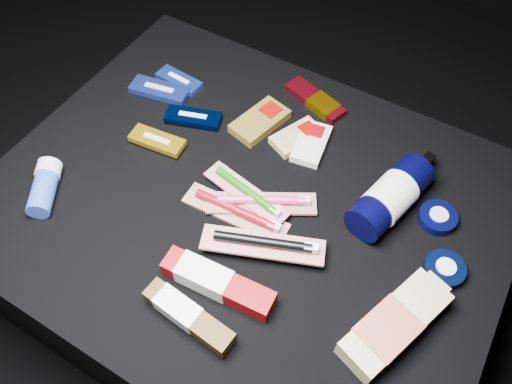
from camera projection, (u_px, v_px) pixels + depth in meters
The scene contains 21 objects.
ground at pixel (249, 285), 1.30m from camera, with size 3.00×3.00×0.00m, color black.
cloth_table at pixel (248, 248), 1.14m from camera, with size 0.98×0.78×0.40m, color black.
luna_bar_0 at pixel (179, 80), 1.15m from camera, with size 0.11×0.05×0.01m.
luna_bar_1 at pixel (160, 90), 1.13m from camera, with size 0.14×0.07×0.02m.
luna_bar_2 at pixel (193, 117), 1.08m from camera, with size 0.13×0.08×0.02m.
luna_bar_3 at pixel (157, 140), 1.04m from camera, with size 0.12×0.06×0.02m.
clif_bar_0 at pixel (262, 120), 1.08m from camera, with size 0.10×0.14×0.02m.
clif_bar_1 at pixel (312, 142), 1.04m from camera, with size 0.08×0.12×0.02m.
clif_bar_2 at pixel (299, 136), 1.05m from camera, with size 0.10×0.12×0.02m.
power_bar at pixel (318, 102), 1.11m from camera, with size 0.16×0.09×0.02m.
lotion_bottle at pixel (390, 197), 0.93m from camera, with size 0.11×0.24×0.08m.
cream_tin_upper at pixel (438, 217), 0.94m from camera, with size 0.07×0.07×0.02m.
cream_tin_lower at pixel (444, 269), 0.87m from camera, with size 0.07×0.07×0.02m.
bodywash_bottle at pixel (393, 326), 0.80m from camera, with size 0.13×0.22×0.04m.
deodorant_stick at pixel (45, 187), 0.96m from camera, with size 0.10×0.12×0.05m.
toothbrush_pack_0 at pixel (237, 212), 0.94m from camera, with size 0.21×0.06×0.02m.
toothbrush_pack_1 at pixel (263, 202), 0.95m from camera, with size 0.21×0.15×0.02m.
toothbrush_pack_2 at pixel (247, 193), 0.95m from camera, with size 0.19×0.08×0.02m.
toothbrush_pack_3 at pixel (265, 244), 0.88m from camera, with size 0.22×0.13×0.02m.
toothpaste_carton_red at pixel (213, 281), 0.85m from camera, with size 0.21×0.06×0.04m.
toothpaste_carton_green at pixel (185, 314), 0.82m from camera, with size 0.17×0.05×0.03m.
Camera 1 is at (0.30, -0.46, 1.20)m, focal length 35.00 mm.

